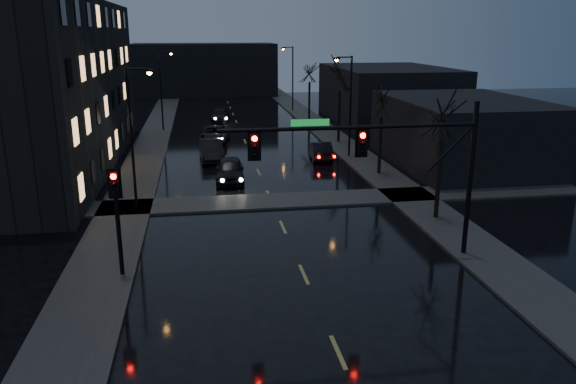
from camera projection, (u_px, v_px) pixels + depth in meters
name	position (u px, v px, depth m)	size (l,w,h in m)	color
sidewalk_left	(149.00, 150.00, 47.90)	(3.00, 140.00, 0.12)	#2D2D2B
sidewalk_right	(342.00, 144.00, 50.44)	(3.00, 140.00, 0.12)	#2D2D2B
sidewalk_cross	(272.00, 201.00, 33.50)	(40.00, 3.00, 0.12)	#2D2D2B
apartment_block	(23.00, 87.00, 40.32)	(12.00, 30.00, 12.00)	black
commercial_right_near	(463.00, 132.00, 42.27)	(10.00, 14.00, 5.00)	black
commercial_right_far	(388.00, 94.00, 63.24)	(12.00, 18.00, 6.00)	black
far_block	(205.00, 70.00, 88.46)	(22.00, 10.00, 8.00)	black
signal_mast	(390.00, 153.00, 23.73)	(11.11, 0.41, 7.00)	black
signal_pole_left	(117.00, 207.00, 22.54)	(0.35, 0.41, 4.53)	black
tree_near	(444.00, 104.00, 28.79)	(3.52, 3.52, 8.08)	black
tree_mid_a	(382.00, 92.00, 38.39)	(3.30, 3.30, 7.58)	black
tree_mid_b	(340.00, 69.00, 49.57)	(3.74, 3.74, 8.59)	black
tree_far	(310.00, 66.00, 63.01)	(3.43, 3.43, 7.88)	black
streetlight_l_near	(135.00, 128.00, 30.60)	(1.53, 0.28, 8.00)	black
streetlight_l_far	(163.00, 84.00, 56.23)	(1.53, 0.28, 8.00)	black
streetlight_r_mid	(348.00, 98.00, 44.25)	(1.53, 0.28, 8.00)	black
streetlight_r_far	(291.00, 73.00, 70.84)	(1.53, 0.28, 8.00)	black
oncoming_car_a	(230.00, 170.00, 37.97)	(1.89, 4.71, 1.60)	black
oncoming_car_b	(211.00, 150.00, 44.18)	(1.72, 4.92, 1.62)	black
oncoming_car_c	(215.00, 134.00, 51.52)	(2.42, 5.24, 1.46)	black
oncoming_car_d	(220.00, 115.00, 63.39)	(1.91, 4.69, 1.36)	black
lead_car	(321.00, 151.00, 44.44)	(1.53, 4.39, 1.45)	black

